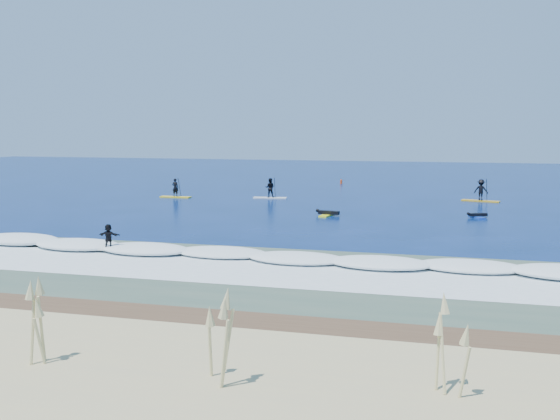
% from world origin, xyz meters
% --- Properties ---
extents(ground, '(160.00, 160.00, 0.00)m').
position_xyz_m(ground, '(0.00, 0.00, 0.00)').
color(ground, '#031946').
rests_on(ground, ground).
extents(wet_sand_strip, '(90.00, 5.00, 0.08)m').
position_xyz_m(wet_sand_strip, '(0.00, -21.50, 0.00)').
color(wet_sand_strip, '#4D3524').
rests_on(wet_sand_strip, ground).
extents(shallow_water, '(90.00, 13.00, 0.01)m').
position_xyz_m(shallow_water, '(0.00, -14.00, 0.01)').
color(shallow_water, '#3B513E').
rests_on(shallow_water, ground).
extents(breaking_wave, '(40.00, 6.00, 0.30)m').
position_xyz_m(breaking_wave, '(0.00, -10.00, 0.00)').
color(breaking_wave, white).
rests_on(breaking_wave, ground).
extents(whitewater, '(34.00, 5.00, 0.02)m').
position_xyz_m(whitewater, '(0.00, -13.00, 0.00)').
color(whitewater, silver).
rests_on(whitewater, ground).
extents(sup_paddler_left, '(2.90, 0.79, 2.02)m').
position_xyz_m(sup_paddler_left, '(-11.91, 13.61, 0.63)').
color(sup_paddler_left, yellow).
rests_on(sup_paddler_left, ground).
extents(sup_paddler_center, '(3.08, 1.08, 2.11)m').
position_xyz_m(sup_paddler_center, '(-3.31, 15.08, 0.79)').
color(sup_paddler_center, white).
rests_on(sup_paddler_center, ground).
extents(sup_paddler_right, '(3.27, 1.57, 2.23)m').
position_xyz_m(sup_paddler_right, '(15.05, 17.35, 0.87)').
color(sup_paddler_right, gold).
rests_on(sup_paddler_right, ground).
extents(prone_paddler_near, '(1.79, 2.31, 0.47)m').
position_xyz_m(prone_paddler_near, '(3.69, 5.45, 0.16)').
color(prone_paddler_near, '#FDFF1B').
rests_on(prone_paddler_near, ground).
extents(prone_paddler_far, '(1.46, 1.93, 0.39)m').
position_xyz_m(prone_paddler_far, '(14.21, 7.10, 0.13)').
color(prone_paddler_far, '#1842BA').
rests_on(prone_paddler_far, ground).
extents(wave_surfer, '(1.88, 0.57, 1.35)m').
position_xyz_m(wave_surfer, '(-4.79, -10.79, 0.77)').
color(wave_surfer, silver).
rests_on(wave_surfer, breaking_wave).
extents(marker_buoy, '(0.25, 0.25, 0.61)m').
position_xyz_m(marker_buoy, '(0.69, 31.17, 0.26)').
color(marker_buoy, '#E14214').
rests_on(marker_buoy, ground).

